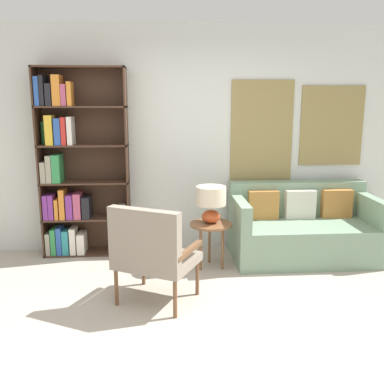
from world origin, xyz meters
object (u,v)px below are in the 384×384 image
Objects in this scene: bookshelf at (72,171)px; side_table at (211,229)px; armchair at (151,250)px; couch at (302,229)px; table_lamp at (211,200)px.

side_table is at bearing -19.48° from bookshelf.
couch is (1.76, 1.13, -0.20)m from armchair.
side_table is (-1.12, -0.28, 0.12)m from couch.
table_lamp is at bearing -18.93° from bookshelf.
armchair is at bearing -126.45° from side_table.
couch is 1.23m from table_lamp.
couch is at bearing 12.96° from table_lamp.
armchair reaches higher than side_table.
armchair is at bearing -125.90° from table_lamp.
bookshelf is 5.40× the size of table_lamp.
bookshelf is at bearing 174.04° from couch.
armchair is 0.55× the size of couch.
side_table is at bearing 53.55° from armchair.
bookshelf reaches higher than armchair.
table_lamp reaches higher than couch.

